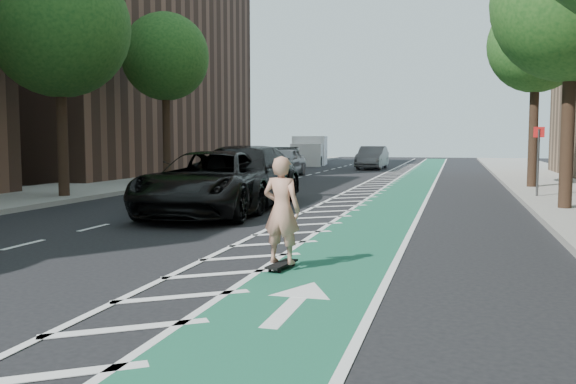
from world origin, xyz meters
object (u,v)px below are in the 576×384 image
(skateboarder, at_px, (282,210))
(suv_near, at_px, (211,183))
(suv_far, at_px, (241,176))
(barrel_a, at_px, (141,198))

(skateboarder, height_order, suv_near, skateboarder)
(skateboarder, bearing_deg, suv_far, -57.21)
(skateboarder, xyz_separation_m, suv_near, (-3.87, 6.38, -0.09))
(skateboarder, height_order, suv_far, suv_far)
(barrel_a, bearing_deg, suv_near, -4.47)
(suv_far, bearing_deg, skateboarder, -67.96)
(skateboarder, distance_m, barrel_a, 8.97)
(suv_near, relative_size, suv_far, 0.97)
(skateboarder, bearing_deg, suv_near, -49.76)
(suv_near, xyz_separation_m, barrel_a, (-2.23, 0.17, -0.48))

